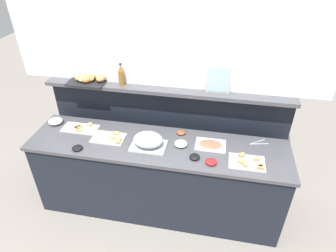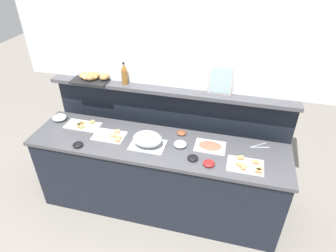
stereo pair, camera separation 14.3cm
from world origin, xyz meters
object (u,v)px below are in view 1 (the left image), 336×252
Objects in this scene: serving_tongs at (258,143)px; sandwich_platter_side at (80,128)px; condiment_bowl_teal at (211,162)px; vinegar_bottle_amber at (121,76)px; glass_bowl_large at (181,144)px; bread_basket at (88,79)px; sandwich_platter_front at (248,162)px; sandwich_platter_rear at (110,138)px; condiment_bowl_dark at (195,157)px; glass_bowl_medium at (56,121)px; framed_picture at (219,79)px; cold_cuts_platter at (211,145)px; condiment_bowl_cream at (181,132)px; serving_cloche at (148,140)px; condiment_bowl_red at (77,148)px.

sandwich_platter_side is at bearing -176.99° from serving_tongs.
vinegar_bottle_amber reaches higher than condiment_bowl_teal.
glass_bowl_large is 1.22m from bread_basket.
sandwich_platter_rear is at bearing 174.92° from sandwich_platter_front.
glass_bowl_large is 0.22m from condiment_bowl_dark.
vinegar_bottle_amber reaches higher than glass_bowl_medium.
glass_bowl_large is at bearing -166.07° from serving_tongs.
framed_picture reaches higher than glass_bowl_large.
condiment_bowl_cream reaches higher than cold_cuts_platter.
serving_tongs is 0.46× the size of bread_basket.
sandwich_platter_rear reaches higher than serving_tongs.
serving_cloche is 1.07m from serving_tongs.
cold_cuts_platter is 0.86× the size of serving_cloche.
condiment_bowl_teal is 0.26× the size of bread_basket.
framed_picture reaches higher than condiment_bowl_dark.
sandwich_platter_rear is 3.22× the size of condiment_bowl_red.
condiment_bowl_red is (0.13, -0.33, 0.01)m from sandwich_platter_side.
condiment_bowl_red is (-0.96, -0.24, -0.01)m from glass_bowl_large.
condiment_bowl_cream is at bearing 178.51° from serving_tongs.
condiment_bowl_dark is (-0.13, -0.22, 0.01)m from cold_cuts_platter.
vinegar_bottle_amber reaches higher than glass_bowl_large.
framed_picture reaches higher than condiment_bowl_red.
bread_basket reaches higher than glass_bowl_large.
framed_picture reaches higher than sandwich_platter_rear.
serving_cloche is at bearing -11.39° from sandwich_platter_side.
glass_bowl_large is 0.73m from framed_picture.
sandwich_platter_front is 1.35× the size of vinegar_bottle_amber.
framed_picture is at bearing 28.61° from condiment_bowl_red.
vinegar_bottle_amber is (-0.39, 0.48, 0.42)m from serving_cloche.
framed_picture is (1.68, 0.30, 0.50)m from glass_bowl_medium.
glass_bowl_medium is at bearing 169.07° from condiment_bowl_dark.
sandwich_platter_rear is 3.05× the size of condiment_bowl_teal.
vinegar_bottle_amber reaches higher than serving_tongs.
condiment_bowl_teal is at bearing -11.28° from glass_bowl_medium.
serving_cloche is (-0.59, -0.13, 0.06)m from cold_cuts_platter.
condiment_bowl_teal is (1.39, -0.29, 0.01)m from sandwich_platter_side.
vinegar_bottle_amber is at bearing 128.94° from serving_cloche.
serving_cloche is 3.40× the size of condiment_bowl_red.
vinegar_bottle_amber is (-0.85, 0.58, 0.48)m from condiment_bowl_dark.
serving_cloche is 2.71× the size of glass_bowl_large.
framed_picture is (0.99, 0.02, 0.03)m from vinegar_bottle_amber.
sandwich_platter_side is 1.33× the size of framed_picture.
serving_cloche is 0.47m from condiment_bowl_dark.
sandwich_platter_rear is 1.46m from serving_tongs.
condiment_bowl_red is at bearing -41.35° from glass_bowl_medium.
glass_bowl_large reaches higher than cold_cuts_platter.
serving_tongs is (0.10, 0.32, -0.01)m from sandwich_platter_front.
framed_picture is (0.60, 0.51, 0.46)m from serving_cloche.
sandwich_platter_front is at bearing -29.76° from cold_cuts_platter.
bread_basket is (-0.77, 0.49, 0.36)m from serving_cloche.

